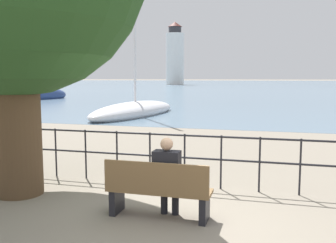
% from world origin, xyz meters
% --- Properties ---
extents(ground_plane, '(1000.00, 1000.00, 0.00)m').
position_xyz_m(ground_plane, '(0.00, 0.00, 0.00)').
color(ground_plane, gray).
extents(harbor_water, '(600.00, 300.00, 0.01)m').
position_xyz_m(harbor_water, '(0.00, 160.05, 0.00)').
color(harbor_water, slate).
rests_on(harbor_water, ground_plane).
extents(park_bench, '(1.61, 0.45, 0.90)m').
position_xyz_m(park_bench, '(0.00, -0.06, 0.42)').
color(park_bench, brown).
rests_on(park_bench, ground_plane).
extents(seated_person_left, '(0.40, 0.35, 1.25)m').
position_xyz_m(seated_person_left, '(0.13, 0.01, 0.68)').
color(seated_person_left, black).
rests_on(seated_person_left, ground_plane).
extents(promenade_railing, '(14.42, 0.04, 1.05)m').
position_xyz_m(promenade_railing, '(-0.00, 1.71, 0.69)').
color(promenade_railing, black).
rests_on(promenade_railing, ground_plane).
extents(sailboat_1, '(3.42, 9.20, 10.30)m').
position_xyz_m(sailboat_1, '(-5.97, 14.82, 0.26)').
color(sailboat_1, silver).
rests_on(sailboat_1, ground_plane).
extents(sailboat_2, '(4.44, 8.04, 11.08)m').
position_xyz_m(sailboat_2, '(-21.09, 26.79, 0.39)').
color(sailboat_2, navy).
rests_on(sailboat_2, ground_plane).
extents(harbor_lighthouse, '(5.58, 5.58, 19.44)m').
position_xyz_m(harbor_lighthouse, '(-28.25, 109.45, 9.04)').
color(harbor_lighthouse, white).
rests_on(harbor_lighthouse, ground_plane).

